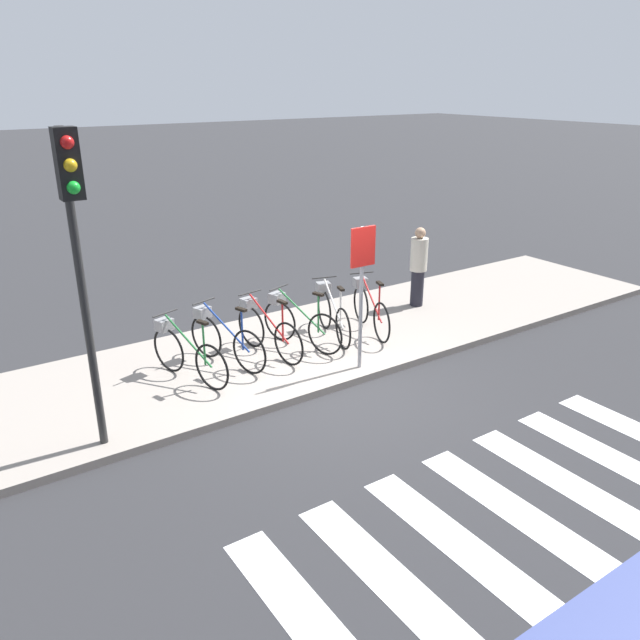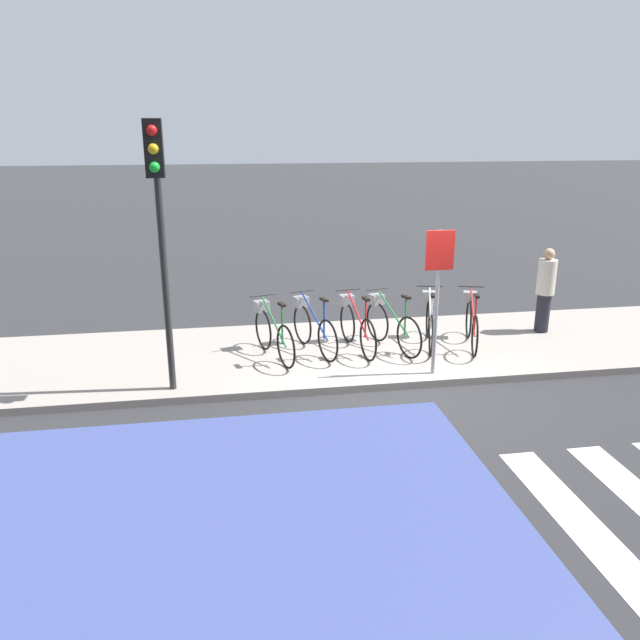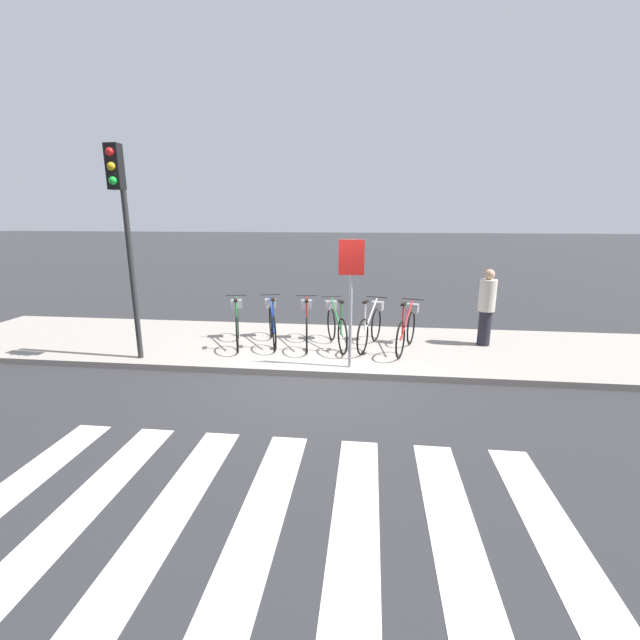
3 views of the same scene
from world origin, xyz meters
name	(u,v)px [view 2 (image 2 of 3)]	position (x,y,z in m)	size (l,w,h in m)	color
ground_plane	(398,390)	(0.00, 0.00, 0.00)	(120.00, 120.00, 0.00)	#2D2D30
sidewalk	(373,350)	(0.00, 1.63, 0.06)	(16.77, 3.26, 0.12)	#9E9389
parked_bicycle_0	(272,331)	(-1.80, 1.46, 0.58)	(0.64, 1.66, 1.06)	black
parked_bicycle_1	(312,326)	(-1.08, 1.64, 0.58)	(0.64, 1.66, 1.06)	black
parked_bicycle_2	(356,324)	(-0.33, 1.59, 0.58)	(0.46, 1.71, 1.06)	black
parked_bicycle_3	(390,323)	(0.29, 1.58, 0.58)	(0.66, 1.65, 1.06)	black
parked_bicycle_4	(429,320)	(1.02, 1.61, 0.58)	(0.61, 1.67, 1.06)	black
parked_bicycle_5	(471,321)	(1.75, 1.46, 0.58)	(0.63, 1.66, 1.06)	black
pedestrian	(545,289)	(3.40, 1.99, 0.96)	(0.34, 0.34, 1.61)	#23232D
traffic_light	(159,204)	(-3.39, 0.24, 2.88)	(0.24, 0.40, 3.86)	#2D2D2D
sign_post	(438,278)	(0.65, 0.29, 1.67)	(0.44, 0.07, 2.28)	#99999E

